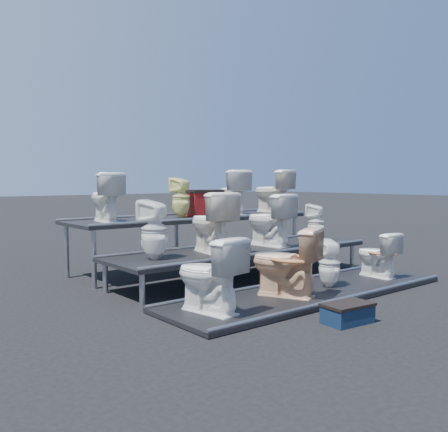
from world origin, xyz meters
TOP-DOWN VIEW (x-y plane):
  - ground at (0.00, 0.00)m, footprint 80.00×80.00m
  - tier_front at (0.00, -1.30)m, footprint 4.20×1.20m
  - tier_mid at (0.00, 0.00)m, footprint 4.20×1.20m
  - tier_back at (0.00, 1.30)m, footprint 4.20×1.20m
  - toilet_0 at (-1.64, -1.30)m, footprint 0.58×0.87m
  - toilet_1 at (-0.46, -1.30)m, footprint 0.77×0.95m
  - toilet_2 at (0.38, -1.30)m, footprint 0.36×0.36m
  - toilet_3 at (1.46, -1.30)m, footprint 0.43×0.68m
  - toilet_4 at (-1.52, 0.00)m, footprint 0.46×0.46m
  - toilet_5 at (-0.60, 0.00)m, footprint 0.61×0.91m
  - toilet_6 at (0.53, 0.00)m, footprint 0.49×0.81m
  - toilet_7 at (1.62, 0.00)m, footprint 0.35×0.36m
  - toilet_8 at (-1.56, 1.30)m, footprint 0.50×0.76m
  - toilet_9 at (-0.22, 1.30)m, footprint 0.37×0.37m
  - toilet_10 at (0.90, 1.30)m, footprint 0.68×0.88m
  - toilet_11 at (1.88, 1.30)m, footprint 0.54×0.84m
  - red_crate at (0.29, 1.36)m, footprint 0.62×0.53m
  - step_stool at (-0.65, -2.37)m, footprint 0.53×0.35m

SIDE VIEW (x-z plane):
  - ground at x=0.00m, z-range 0.00..0.00m
  - tier_front at x=0.00m, z-range 0.00..0.06m
  - step_stool at x=-0.65m, z-range 0.00..0.18m
  - tier_mid at x=0.00m, z-range 0.00..0.46m
  - toilet_2 at x=0.38m, z-range 0.06..0.69m
  - toilet_3 at x=1.46m, z-range 0.06..0.72m
  - tier_back at x=0.00m, z-range 0.00..0.86m
  - toilet_0 at x=-1.64m, z-range 0.06..0.88m
  - toilet_1 at x=-0.46m, z-range 0.06..0.91m
  - toilet_7 at x=1.62m, z-range 0.46..1.07m
  - toilet_4 at x=-1.52m, z-range 0.46..1.23m
  - toilet_6 at x=0.53m, z-range 0.46..1.27m
  - toilet_5 at x=-0.60m, z-range 0.46..1.31m
  - red_crate at x=0.29m, z-range 0.86..1.26m
  - toilet_9 at x=-0.22m, z-range 0.86..1.52m
  - toilet_8 at x=-1.56m, z-range 0.86..1.58m
  - toilet_10 at x=0.90m, z-range 0.86..1.65m
  - toilet_11 at x=1.88m, z-range 0.86..1.66m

